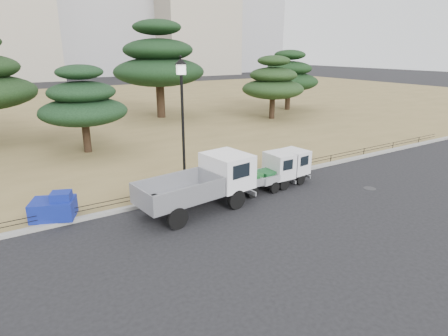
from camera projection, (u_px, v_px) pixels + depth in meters
ground at (249, 209)px, 16.16m from camera, size 220.00×220.00×0.00m
lawn at (85, 111)px, 40.85m from camera, size 120.00×56.00×0.15m
curb at (217, 189)px, 18.23m from camera, size 120.00×0.25×0.16m
truck_large at (203, 182)px, 15.79m from camera, size 5.26×2.59×2.21m
truck_kei_front at (266, 172)px, 18.21m from camera, size 3.22×1.40×1.70m
truck_kei_rear at (283, 169)px, 18.83m from camera, size 3.31×1.69×1.66m
street_lamp at (182, 105)px, 16.40m from camera, size 0.54×0.54×6.06m
pipe_fence at (216, 181)px, 18.25m from camera, size 38.00×0.04×0.40m
tarp_pile at (54, 208)px, 14.82m from camera, size 1.94×1.71×1.08m
manhole at (370, 188)px, 18.47m from camera, size 0.60×0.60×0.01m
pine_center_left at (83, 103)px, 23.52m from camera, size 5.44×5.44×5.53m
pine_center_right at (159, 62)px, 35.30m from camera, size 8.53×8.53×9.05m
pine_east_near at (273, 83)px, 35.16m from camera, size 5.82×5.82×5.88m
pine_east_far at (289, 76)px, 40.49m from camera, size 6.32×6.32×6.35m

